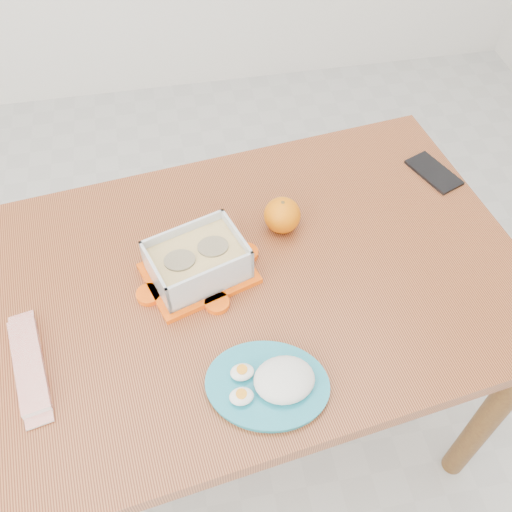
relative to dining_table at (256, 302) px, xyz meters
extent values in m
plane|color=#B7B7B2|center=(-0.09, 0.06, -0.64)|extent=(3.50, 3.50, 0.00)
cube|color=#A45A2E|center=(0.00, 0.00, 0.09)|extent=(1.22, 0.90, 0.04)
cylinder|color=brown|center=(0.54, -0.25, -0.29)|extent=(0.06, 0.06, 0.71)
cylinder|color=brown|center=(-0.54, 0.25, -0.29)|extent=(0.06, 0.06, 0.71)
cylinder|color=brown|center=(0.46, 0.38, -0.29)|extent=(0.06, 0.06, 0.71)
cube|color=#FF5507|center=(-0.12, 0.02, 0.11)|extent=(0.26, 0.22, 0.01)
cube|color=silver|center=(-0.12, 0.02, 0.16)|extent=(0.22, 0.19, 0.08)
cube|color=tan|center=(-0.12, 0.02, 0.15)|extent=(0.21, 0.17, 0.05)
cylinder|color=#907F5E|center=(-0.15, 0.01, 0.17)|extent=(0.08, 0.08, 0.02)
cylinder|color=#907F5E|center=(-0.08, 0.03, 0.17)|extent=(0.08, 0.08, 0.02)
sphere|color=orange|center=(0.08, 0.12, 0.15)|extent=(0.08, 0.08, 0.08)
cylinder|color=teal|center=(-0.03, -0.26, 0.11)|extent=(0.28, 0.28, 0.01)
ellipsoid|color=silver|center=(0.00, -0.26, 0.14)|extent=(0.13, 0.12, 0.05)
ellipsoid|color=white|center=(-0.07, -0.23, 0.13)|extent=(0.05, 0.05, 0.02)
ellipsoid|color=white|center=(-0.08, -0.28, 0.13)|extent=(0.05, 0.05, 0.02)
cube|color=red|center=(-0.45, -0.14, 0.12)|extent=(0.09, 0.21, 0.02)
cube|color=black|center=(0.48, 0.22, 0.11)|extent=(0.11, 0.15, 0.01)
camera|label=1|loc=(-0.13, -0.71, 1.06)|focal=40.00mm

